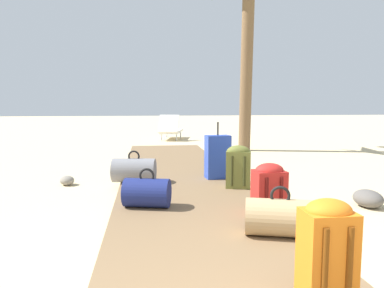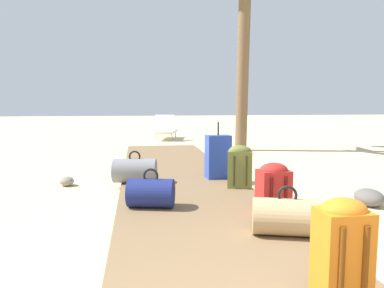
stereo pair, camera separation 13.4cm
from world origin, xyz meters
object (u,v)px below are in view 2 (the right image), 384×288
at_px(lounge_chair, 166,129).
at_px(duffel_bag_tan, 287,217).
at_px(backpack_orange, 342,249).
at_px(duffel_bag_grey, 135,171).
at_px(backpack_red, 274,186).
at_px(suitcase_blue, 218,157).
at_px(backpack_olive, 240,165).
at_px(duffel_bag_navy, 151,193).

bearing_deg(lounge_chair, duffel_bag_tan, -88.18).
xyz_separation_m(backpack_orange, duffel_bag_grey, (-1.12, 3.26, -0.14)).
xyz_separation_m(duffel_bag_grey, backpack_red, (1.38, -1.59, 0.09)).
relative_size(suitcase_blue, lounge_chair, 0.51).
bearing_deg(backpack_olive, duffel_bag_grey, 159.33).
relative_size(backpack_orange, duffel_bag_navy, 1.10).
xyz_separation_m(duffel_bag_tan, duffel_bag_grey, (-1.25, 2.23, 0.01)).
distance_m(backpack_orange, duffel_bag_navy, 2.24).
bearing_deg(suitcase_blue, lounge_chair, 92.04).
xyz_separation_m(duffel_bag_navy, lounge_chair, (0.79, 7.97, 0.09)).
height_order(backpack_olive, lounge_chair, lounge_chair).
distance_m(duffel_bag_tan, duffel_bag_navy, 1.46).
bearing_deg(suitcase_blue, backpack_red, -84.09).
height_order(backpack_orange, backpack_red, backpack_orange).
relative_size(duffel_bag_tan, backpack_red, 1.24).
bearing_deg(suitcase_blue, duffel_bag_navy, -126.71).
distance_m(backpack_olive, duffel_bag_navy, 1.39).
bearing_deg(backpack_orange, backpack_red, 81.22).
xyz_separation_m(duffel_bag_tan, backpack_orange, (-0.13, -1.03, 0.15)).
relative_size(backpack_orange, suitcase_blue, 0.72).
bearing_deg(duffel_bag_grey, backpack_orange, -71.01).
xyz_separation_m(backpack_olive, lounge_chair, (-0.38, 7.24, -0.04)).
relative_size(backpack_olive, duffel_bag_navy, 1.04).
relative_size(duffel_bag_tan, suitcase_blue, 0.76).
distance_m(backpack_orange, backpack_red, 1.69).
xyz_separation_m(backpack_red, backpack_olive, (-0.04, 1.08, 0.03)).
xyz_separation_m(duffel_bag_grey, backpack_olive, (1.34, -0.51, 0.12)).
bearing_deg(backpack_red, backpack_orange, -98.78).
relative_size(duffel_bag_grey, suitcase_blue, 0.77).
relative_size(backpack_orange, lounge_chair, 0.36).
bearing_deg(duffel_bag_navy, duffel_bag_grey, 97.88).
bearing_deg(backpack_red, duffel_bag_navy, 163.84).
xyz_separation_m(duffel_bag_grey, duffel_bag_navy, (0.17, -1.24, -0.01)).
bearing_deg(lounge_chair, backpack_olive, -87.02).
distance_m(suitcase_blue, lounge_chair, 6.60).
height_order(backpack_red, backpack_olive, backpack_olive).
bearing_deg(duffel_bag_navy, duffel_bag_tan, -42.44).
relative_size(suitcase_blue, duffel_bag_navy, 1.54).
height_order(backpack_orange, backpack_olive, backpack_orange).
height_order(duffel_bag_tan, backpack_red, backpack_red).
bearing_deg(backpack_olive, lounge_chair, 92.98).
distance_m(backpack_red, lounge_chair, 8.33).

